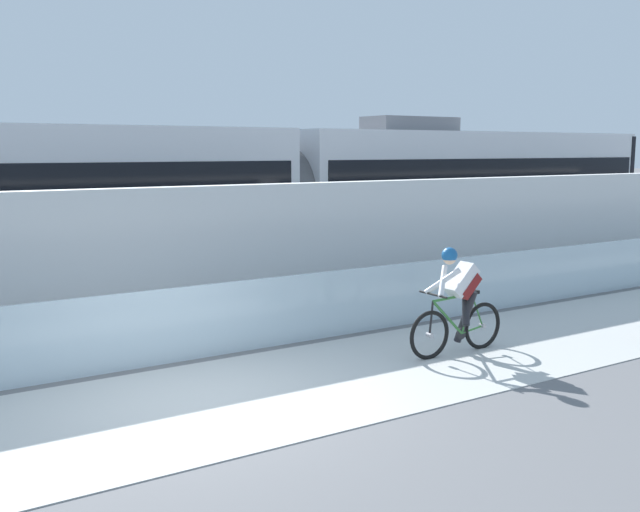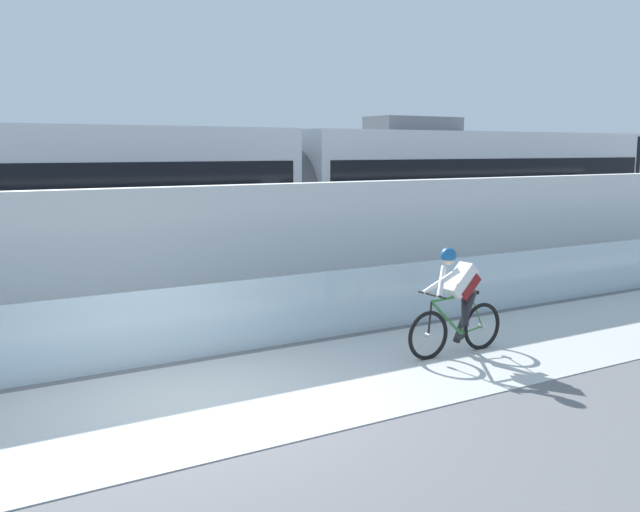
# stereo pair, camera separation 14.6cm
# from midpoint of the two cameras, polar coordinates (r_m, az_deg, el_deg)

# --- Properties ---
(ground_plane) EXTENTS (200.00, 200.00, 0.00)m
(ground_plane) POSITION_cam_midpoint_polar(r_m,az_deg,el_deg) (9.00, -8.96, -11.34)
(ground_plane) COLOR slate
(bike_path_deck) EXTENTS (32.00, 3.20, 0.01)m
(bike_path_deck) POSITION_cam_midpoint_polar(r_m,az_deg,el_deg) (8.99, -8.96, -11.30)
(bike_path_deck) COLOR beige
(bike_path_deck) RESTS_ON ground
(glass_parapet) EXTENTS (32.00, 0.05, 1.07)m
(glass_parapet) POSITION_cam_midpoint_polar(r_m,az_deg,el_deg) (10.51, -12.98, -5.51)
(glass_parapet) COLOR silver
(glass_parapet) RESTS_ON ground
(concrete_barrier_wall) EXTENTS (32.00, 0.36, 2.40)m
(concrete_barrier_wall) POSITION_cam_midpoint_polar(r_m,az_deg,el_deg) (12.07, -15.86, -0.63)
(concrete_barrier_wall) COLOR white
(concrete_barrier_wall) RESTS_ON ground
(tram_rail_near) EXTENTS (32.00, 0.08, 0.01)m
(tram_rail_near) POSITION_cam_midpoint_polar(r_m,az_deg,el_deg) (14.65, -18.38, -3.95)
(tram_rail_near) COLOR #595654
(tram_rail_near) RESTS_ON ground
(tram_rail_far) EXTENTS (32.00, 0.08, 0.01)m
(tram_rail_far) POSITION_cam_midpoint_polar(r_m,az_deg,el_deg) (16.02, -19.58, -2.97)
(tram_rail_far) COLOR #595654
(tram_rail_far) RESTS_ON ground
(tram) EXTENTS (22.56, 2.54, 3.81)m
(tram) POSITION_cam_midpoint_polar(r_m,az_deg,el_deg) (16.85, -2.64, 4.52)
(tram) COLOR silver
(tram) RESTS_ON ground
(cyclist_on_bike) EXTENTS (1.77, 0.58, 1.61)m
(cyclist_on_bike) POSITION_cam_midpoint_polar(r_m,az_deg,el_deg) (10.94, 10.98, -3.58)
(cyclist_on_bike) COLOR black
(cyclist_on_bike) RESTS_ON ground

